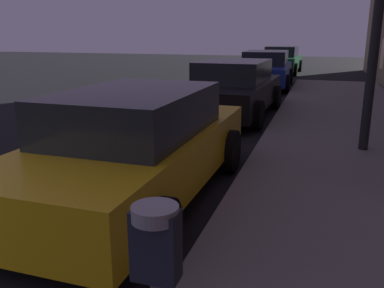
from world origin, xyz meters
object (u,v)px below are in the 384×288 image
(car_blue, at_px, (265,69))
(car_green, at_px, (281,60))
(parking_meter, at_px, (157,277))
(car_yellow_cab, at_px, (137,145))
(car_black, at_px, (233,89))

(car_blue, xyz_separation_m, car_green, (0.00, 6.27, -0.02))
(car_blue, distance_m, car_green, 6.27)
(parking_meter, distance_m, car_blue, 15.38)
(car_yellow_cab, distance_m, car_green, 18.32)
(car_yellow_cab, relative_size, car_blue, 1.00)
(car_blue, height_order, car_green, same)
(car_blue, bearing_deg, car_yellow_cab, -90.00)
(car_blue, relative_size, car_green, 1.03)
(parking_meter, xyz_separation_m, car_black, (-1.61, 9.09, -0.43))
(car_blue, bearing_deg, car_black, -89.99)
(parking_meter, relative_size, car_blue, 0.29)
(car_green, bearing_deg, parking_meter, -85.72)
(car_yellow_cab, bearing_deg, car_green, 90.00)
(parking_meter, bearing_deg, car_green, 94.28)
(car_yellow_cab, relative_size, car_black, 1.00)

